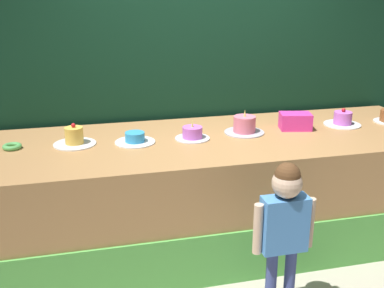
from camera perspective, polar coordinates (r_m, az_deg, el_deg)
The scene contains 11 objects.
ground_plane at distance 3.73m, azimuth 6.05°, elevation -15.97°, with size 12.00×12.00×0.00m, color #BCB29E.
stage_platform at distance 4.02m, azimuth 3.30°, elevation -5.60°, with size 3.78×1.27×0.94m.
curtain_backdrop at distance 4.42m, azimuth 0.73°, elevation 9.37°, with size 4.21×0.08×2.80m, color #113823.
child_figure at distance 3.11m, azimuth 11.05°, elevation -8.85°, with size 0.42×0.19×1.08m.
pink_box at distance 4.14m, azimuth 12.30°, elevation 2.69°, with size 0.26×0.17×0.14m, color #F237A4.
donut at distance 3.82m, azimuth -20.79°, elevation -0.28°, with size 0.14×0.14×0.04m, color #59B259.
cake_far_left at distance 3.76m, azimuth -13.95°, elevation 0.73°, with size 0.33×0.33×0.17m.
cake_left at distance 3.73m, azimuth -6.87°, elevation 0.63°, with size 0.32×0.32×0.08m.
cake_center_left at distance 3.79m, azimuth 0.05°, elevation 1.24°, with size 0.28×0.28×0.16m.
cake_center_right at distance 3.96m, azimuth 6.31°, elevation 2.20°, with size 0.33×0.33×0.20m.
cake_right at distance 4.37m, azimuth 17.63°, elevation 2.80°, with size 0.32×0.32×0.15m.
Camera 1 is at (-1.10, -2.87, 2.11)m, focal length 44.42 mm.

